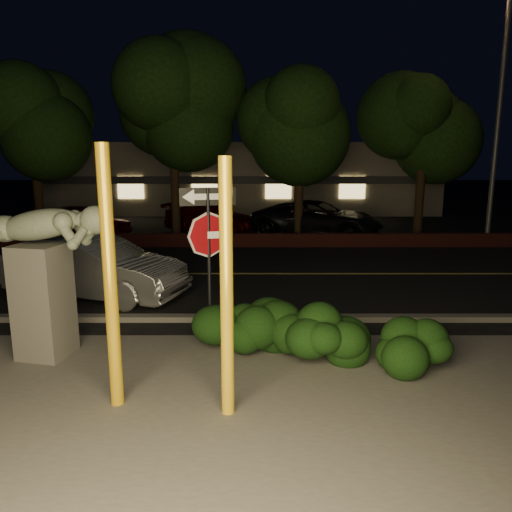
{
  "coord_description": "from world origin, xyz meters",
  "views": [
    {
      "loc": [
        0.79,
        -7.19,
        3.54
      ],
      "look_at": [
        0.79,
        2.0,
        1.6
      ],
      "focal_mm": 35.0,
      "sensor_mm": 36.0,
      "label": 1
    }
  ],
  "objects": [
    {
      "name": "hedge_right",
      "position": [
        1.81,
        0.71,
        0.57
      ],
      "size": [
        1.94,
        1.43,
        1.13
      ],
      "primitive_type": "ellipsoid",
      "rotation": [
        0.0,
        0.0,
        -0.32
      ],
      "color": "black",
      "rests_on": "ground"
    },
    {
      "name": "tree_far_b",
      "position": [
        -2.5,
        13.2,
        6.05
      ],
      "size": [
        5.2,
        5.2,
        8.41
      ],
      "color": "black",
      "rests_on": "ground"
    },
    {
      "name": "yellow_pole_left",
      "position": [
        -1.18,
        -0.67,
        1.83
      ],
      "size": [
        0.18,
        0.18,
        3.65
      ],
      "primitive_type": "cylinder",
      "color": "gold",
      "rests_on": "ground"
    },
    {
      "name": "tree_far_d",
      "position": [
        7.5,
        13.3,
        5.42
      ],
      "size": [
        4.4,
        4.4,
        7.42
      ],
      "color": "black",
      "rests_on": "ground"
    },
    {
      "name": "signpost",
      "position": [
        -0.05,
        1.53,
        2.07
      ],
      "size": [
        0.97,
        0.25,
        2.92
      ],
      "rotation": [
        0.0,
        0.0,
        0.22
      ],
      "color": "black",
      "rests_on": "ground"
    },
    {
      "name": "sculpture",
      "position": [
        -2.83,
        1.04,
        1.65
      ],
      "size": [
        2.51,
        1.14,
        2.68
      ],
      "rotation": [
        0.0,
        0.0,
        -0.21
      ],
      "color": "#4C4944",
      "rests_on": "ground"
    },
    {
      "name": "lane_marking",
      "position": [
        0.0,
        7.0,
        0.02
      ],
      "size": [
        80.0,
        0.12,
        0.0
      ],
      "primitive_type": "cube",
      "color": "#BAA84A",
      "rests_on": "road"
    },
    {
      "name": "streetlight",
      "position": [
        9.4,
        11.56,
        5.46
      ],
      "size": [
        1.38,
        0.4,
        9.17
      ],
      "rotation": [
        0.0,
        0.0,
        -0.04
      ],
      "color": "#4B4B50",
      "rests_on": "ground"
    },
    {
      "name": "tree_far_c",
      "position": [
        2.5,
        12.8,
        5.66
      ],
      "size": [
        4.8,
        4.8,
        7.84
      ],
      "color": "black",
      "rests_on": "ground"
    },
    {
      "name": "parked_car_dark",
      "position": [
        3.35,
        13.58,
        0.75
      ],
      "size": [
        5.92,
        4.15,
        1.5
      ],
      "primitive_type": "imported",
      "rotation": [
        0.0,
        0.0,
        1.23
      ],
      "color": "black",
      "rests_on": "ground"
    },
    {
      "name": "road",
      "position": [
        0.0,
        7.0,
        0.01
      ],
      "size": [
        80.0,
        8.0,
        0.01
      ],
      "primitive_type": "cube",
      "color": "black",
      "rests_on": "ground"
    },
    {
      "name": "hedge_center",
      "position": [
        0.75,
        1.3,
        0.54
      ],
      "size": [
        2.19,
        1.28,
        1.07
      ],
      "primitive_type": "ellipsoid",
      "rotation": [
        0.0,
        0.0,
        -0.16
      ],
      "color": "black",
      "rests_on": "ground"
    },
    {
      "name": "tree_far_a",
      "position": [
        -8.0,
        13.0,
        5.34
      ],
      "size": [
        4.6,
        4.6,
        7.43
      ],
      "color": "black",
      "rests_on": "ground"
    },
    {
      "name": "parked_car_red",
      "position": [
        -6.37,
        13.37,
        0.69
      ],
      "size": [
        4.33,
        2.84,
        1.37
      ],
      "primitive_type": "imported",
      "rotation": [
        0.0,
        0.0,
        1.24
      ],
      "color": "maroon",
      "rests_on": "ground"
    },
    {
      "name": "patio",
      "position": [
        0.0,
        -1.0,
        0.01
      ],
      "size": [
        14.0,
        6.0,
        0.02
      ],
      "primitive_type": "cube",
      "color": "#4C4944",
      "rests_on": "ground"
    },
    {
      "name": "parking_lot",
      "position": [
        0.0,
        17.0,
        0.01
      ],
      "size": [
        40.0,
        12.0,
        0.01
      ],
      "primitive_type": "cube",
      "color": "black",
      "rests_on": "ground"
    },
    {
      "name": "yellow_pole_right",
      "position": [
        0.41,
        -0.92,
        1.74
      ],
      "size": [
        0.17,
        0.17,
        3.48
      ],
      "primitive_type": "cylinder",
      "color": "yellow",
      "rests_on": "ground"
    },
    {
      "name": "silver_sedan",
      "position": [
        -3.16,
        4.65,
        0.75
      ],
      "size": [
        4.83,
        2.98,
        1.5
      ],
      "primitive_type": "imported",
      "rotation": [
        0.0,
        0.0,
        1.24
      ],
      "color": "#AEAEB2",
      "rests_on": "ground"
    },
    {
      "name": "curb",
      "position": [
        0.0,
        2.9,
        0.06
      ],
      "size": [
        80.0,
        0.25,
        0.12
      ],
      "primitive_type": "cube",
      "color": "#4C4944",
      "rests_on": "ground"
    },
    {
      "name": "hedge_far_right",
      "position": [
        3.39,
        0.42,
        0.46
      ],
      "size": [
        1.36,
        0.89,
        0.92
      ],
      "primitive_type": "ellipsoid",
      "rotation": [
        0.0,
        0.0,
        0.05
      ],
      "color": "black",
      "rests_on": "ground"
    },
    {
      "name": "brick_wall",
      "position": [
        0.0,
        11.3,
        0.25
      ],
      "size": [
        40.0,
        0.35,
        0.5
      ],
      "primitive_type": "cube",
      "color": "#4E1B19",
      "rests_on": "ground"
    },
    {
      "name": "building",
      "position": [
        0.0,
        24.99,
        2.0
      ],
      "size": [
        22.0,
        10.2,
        4.0
      ],
      "color": "#74695D",
      "rests_on": "ground"
    },
    {
      "name": "ground",
      "position": [
        0.0,
        10.0,
        0.0
      ],
      "size": [
        90.0,
        90.0,
        0.0
      ],
      "primitive_type": "plane",
      "color": "black",
      "rests_on": "ground"
    },
    {
      "name": "parked_car_darkred",
      "position": [
        -1.08,
        14.69,
        0.64
      ],
      "size": [
        4.76,
        3.11,
        1.28
      ],
      "primitive_type": "imported",
      "rotation": [
        0.0,
        0.0,
        1.25
      ],
      "color": "#430805",
      "rests_on": "ground"
    }
  ]
}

